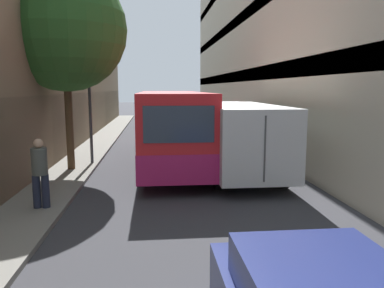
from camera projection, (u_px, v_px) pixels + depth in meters
name	position (u px, v px, depth m)	size (l,w,h in m)	color
ground_plane	(186.00, 175.00, 14.10)	(150.00, 150.00, 0.00)	#38383D
sidewalk_left	(66.00, 176.00, 13.66)	(1.72, 60.00, 0.13)	gray
building_left_shopfront	(4.00, 84.00, 12.98)	(2.40, 60.00, 7.43)	#847056
bus	(171.00, 126.00, 16.04)	(2.51, 10.92, 3.07)	red
box_truck	(233.00, 132.00, 14.80)	(2.43, 8.78, 2.64)	silver
pedestrian	(40.00, 171.00, 9.66)	(0.42, 0.40, 1.82)	#23283D
street_lamp	(87.00, 31.00, 14.92)	(0.36, 0.80, 7.93)	#38383D
street_tree_left	(65.00, 30.00, 13.76)	(4.56, 4.56, 7.52)	#4C3823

